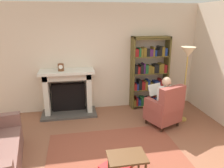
% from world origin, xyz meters
% --- Properties ---
extents(ground, '(14.00, 14.00, 0.00)m').
position_xyz_m(ground, '(0.00, 0.00, 0.00)').
color(ground, brown).
extents(back_wall, '(5.60, 0.10, 2.70)m').
position_xyz_m(back_wall, '(0.00, 2.55, 1.35)').
color(back_wall, beige).
rests_on(back_wall, ground).
extents(side_wall_right, '(0.10, 5.20, 2.70)m').
position_xyz_m(side_wall_right, '(2.65, 1.25, 1.35)').
color(side_wall_right, beige).
rests_on(side_wall_right, ground).
extents(area_rug, '(2.40, 1.80, 0.01)m').
position_xyz_m(area_rug, '(0.00, 0.30, 0.01)').
color(area_rug, brown).
rests_on(area_rug, ground).
extents(fireplace, '(1.34, 0.64, 1.13)m').
position_xyz_m(fireplace, '(-0.81, 2.30, 0.60)').
color(fireplace, '#4C4742').
rests_on(fireplace, ground).
extents(mantel_clock, '(0.14, 0.14, 0.18)m').
position_xyz_m(mantel_clock, '(-0.95, 2.20, 1.22)').
color(mantel_clock, brown).
rests_on(mantel_clock, fireplace).
extents(bookshelf, '(0.98, 0.32, 1.89)m').
position_xyz_m(bookshelf, '(1.32, 2.33, 0.92)').
color(bookshelf, brown).
rests_on(bookshelf, ground).
extents(armchair_reading, '(0.83, 0.82, 0.97)m').
position_xyz_m(armchair_reading, '(1.29, 1.18, 0.42)').
color(armchair_reading, '#331E14').
rests_on(armchair_reading, ground).
extents(seated_reader, '(0.50, 0.59, 1.14)m').
position_xyz_m(seated_reader, '(1.25, 1.29, 0.62)').
color(seated_reader, white).
rests_on(seated_reader, ground).
extents(side_table, '(0.56, 0.39, 0.44)m').
position_xyz_m(side_table, '(0.03, -0.34, 0.37)').
color(side_table, brown).
rests_on(side_table, ground).
extents(scattered_books, '(0.68, 0.38, 0.04)m').
position_xyz_m(scattered_books, '(0.01, 0.01, 0.03)').
color(scattered_books, red).
rests_on(scattered_books, area_rug).
extents(floor_lamp, '(0.32, 0.32, 1.73)m').
position_xyz_m(floor_lamp, '(1.84, 1.40, 1.47)').
color(floor_lamp, '#B7933F').
rests_on(floor_lamp, ground).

